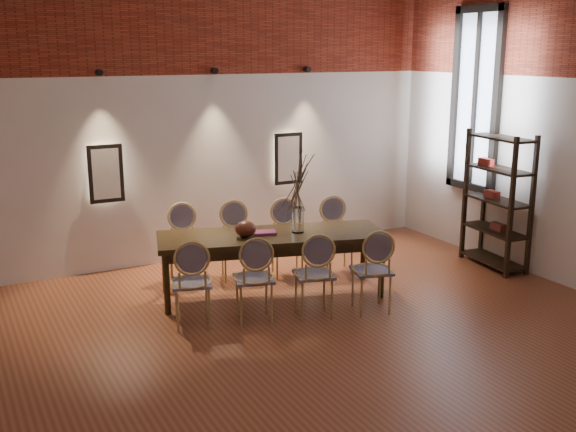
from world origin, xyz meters
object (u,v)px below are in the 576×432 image
chair_far_b (236,242)px  vase (298,220)px  chair_near_c (314,274)px  chair_near_d (372,270)px  chair_near_a (192,282)px  chair_far_d (337,236)px  dining_table (272,265)px  shelving_rack (497,200)px  chair_far_a (184,245)px  bowl (246,229)px  book (264,233)px  chair_near_b (254,278)px  chair_far_c (287,239)px

chair_far_b → vase: bearing=132.1°
chair_near_c → chair_near_d: (0.63, -0.18, 0.00)m
chair_near_a → chair_far_d: size_ratio=1.00×
dining_table → shelving_rack: shelving_rack is taller
vase → shelving_rack: bearing=-6.1°
chair_near_d → chair_far_a: (-1.50, 1.89, 0.00)m
chair_far_a → bowl: bearing=131.7°
chair_near_a → shelving_rack: 4.27m
book → shelving_rack: (3.19, -0.42, 0.14)m
chair_near_b → shelving_rack: bearing=19.1°
chair_far_b → chair_far_d: same height
chair_far_c → chair_near_c: bearing=90.0°
chair_near_d → book: chair_near_d is taller
chair_near_b → chair_far_d: size_ratio=1.00×
chair_near_d → shelving_rack: 2.46m
chair_far_d → vase: vase is taller
chair_near_c → bowl: 0.98m
chair_near_b → chair_far_a: size_ratio=1.00×
chair_near_b → book: (0.43, 0.62, 0.30)m
chair_near_a → chair_near_c: (1.26, -0.36, 0.00)m
chair_near_b → bowl: bearing=88.8°
chair_near_a → chair_near_b: bearing=0.0°
dining_table → bowl: 0.56m
chair_near_b → shelving_rack: size_ratio=0.52×
chair_near_c → chair_near_d: bearing=-0.0°
chair_near_b → vase: bearing=47.9°
chair_near_b → chair_near_c: same height
chair_far_c → chair_far_d: size_ratio=1.00×
chair_near_a → chair_near_d: bearing=0.0°
dining_table → bowl: bowl is taller
chair_near_a → chair_near_c: same height
dining_table → chair_near_c: 0.78m
chair_far_a → vase: 1.53m
chair_far_b → chair_far_c: size_ratio=1.00×
chair_near_d → chair_far_d: (0.38, 1.35, 0.00)m
chair_far_b → vase: vase is taller
chair_near_c → chair_far_a: same height
chair_near_c → book: chair_near_c is taller
chair_far_a → chair_far_d: 1.96m
chair_far_a → chair_far_d: bearing=-180.0°
bowl → book: bowl is taller
bowl → shelving_rack: 3.45m
chair_far_a → chair_far_b: (0.63, -0.18, 0.00)m
vase → book: bearing=162.0°
dining_table → chair_far_d: (1.14, 0.40, 0.09)m
chair_far_b → bowl: size_ratio=3.92×
chair_near_b → chair_far_a: 1.55m
chair_far_c → book: (-0.59, -0.55, 0.30)m
chair_near_a → shelving_rack: (4.25, 0.02, 0.43)m
dining_table → vase: size_ratio=8.72×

